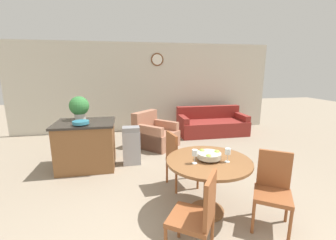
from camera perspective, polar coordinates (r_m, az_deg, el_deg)
wall_back at (r=7.07m, az=-5.62°, el=8.14°), size 8.00×0.09×2.70m
dining_table at (r=3.06m, az=10.21°, el=-12.89°), size 1.10×1.10×0.76m
dining_chair_near_left at (r=2.43m, az=7.64°, el=-22.42°), size 0.58×0.58×0.93m
dining_chair_near_right at (r=3.13m, az=25.11°, el=-15.08°), size 0.58×0.58×0.93m
dining_chair_far_side at (r=3.69m, az=2.55°, el=-9.53°), size 0.50×0.50×0.93m
fruit_bowl at (r=2.97m, az=10.39°, el=-8.77°), size 0.31×0.31×0.12m
wine_glass_left at (r=2.81m, az=6.83°, el=-8.43°), size 0.07×0.07×0.18m
wine_glass_right at (r=2.93m, az=14.94°, el=-7.86°), size 0.07×0.07×0.18m
kitchen_island at (r=4.71m, az=-19.97°, el=-5.91°), size 1.11×0.89×0.92m
teal_bowl at (r=4.34m, az=-21.28°, el=-0.60°), size 0.29×0.29×0.08m
potted_plant at (r=4.78m, az=-21.61°, el=3.11°), size 0.38×0.38×0.47m
trash_bin at (r=4.67m, az=-9.25°, el=-6.43°), size 0.35×0.25×0.78m
couch at (r=6.90m, az=10.99°, el=-1.18°), size 2.00×0.97×0.80m
armchair at (r=5.70m, az=-3.44°, el=-3.77°), size 1.23×1.22×0.86m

